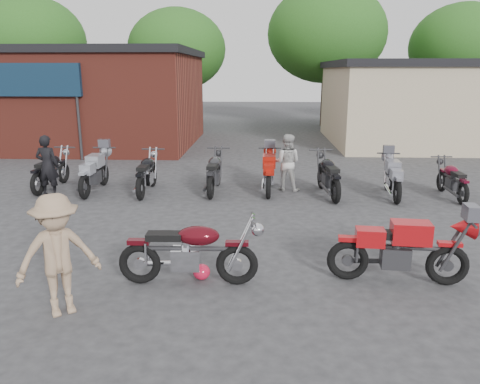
{
  "coord_description": "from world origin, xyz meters",
  "views": [
    {
      "loc": [
        0.13,
        -7.48,
        3.32
      ],
      "look_at": [
        -0.28,
        1.83,
        0.9
      ],
      "focal_mm": 35.0,
      "sensor_mm": 36.0,
      "label": 1
    }
  ],
  "objects_px": {
    "vintage_motorcycle": "(191,248)",
    "sportbike": "(401,246)",
    "row_bike_1": "(94,170)",
    "row_bike_4": "(269,170)",
    "row_bike_0": "(51,168)",
    "person_light": "(287,163)",
    "row_bike_5": "(328,173)",
    "person_tan": "(58,255)",
    "person_dark": "(47,166)",
    "row_bike_3": "(214,170)",
    "row_bike_7": "(452,178)",
    "row_bike_2": "(147,171)",
    "helmet": "(202,272)",
    "row_bike_6": "(393,176)"
  },
  "relations": [
    {
      "from": "helmet",
      "to": "row_bike_5",
      "type": "relative_size",
      "value": 0.13
    },
    {
      "from": "row_bike_6",
      "to": "row_bike_7",
      "type": "bearing_deg",
      "value": -85.57
    },
    {
      "from": "row_bike_7",
      "to": "row_bike_4",
      "type": "bearing_deg",
      "value": 83.65
    },
    {
      "from": "person_dark",
      "to": "row_bike_1",
      "type": "height_order",
      "value": "person_dark"
    },
    {
      "from": "sportbike",
      "to": "row_bike_7",
      "type": "distance_m",
      "value": 6.11
    },
    {
      "from": "sportbike",
      "to": "row_bike_0",
      "type": "relative_size",
      "value": 1.03
    },
    {
      "from": "person_dark",
      "to": "row_bike_3",
      "type": "relative_size",
      "value": 0.78
    },
    {
      "from": "row_bike_7",
      "to": "row_bike_1",
      "type": "bearing_deg",
      "value": 87.75
    },
    {
      "from": "row_bike_3",
      "to": "row_bike_4",
      "type": "xyz_separation_m",
      "value": [
        1.53,
        0.11,
        -0.01
      ]
    },
    {
      "from": "vintage_motorcycle",
      "to": "sportbike",
      "type": "xyz_separation_m",
      "value": [
        3.34,
        0.2,
        -0.0
      ]
    },
    {
      "from": "sportbike",
      "to": "row_bike_4",
      "type": "height_order",
      "value": "sportbike"
    },
    {
      "from": "row_bike_1",
      "to": "row_bike_6",
      "type": "height_order",
      "value": "row_bike_1"
    },
    {
      "from": "vintage_motorcycle",
      "to": "row_bike_1",
      "type": "bearing_deg",
      "value": 120.65
    },
    {
      "from": "row_bike_2",
      "to": "row_bike_7",
      "type": "distance_m",
      "value": 8.31
    },
    {
      "from": "helmet",
      "to": "row_bike_0",
      "type": "height_order",
      "value": "row_bike_0"
    },
    {
      "from": "helmet",
      "to": "row_bike_2",
      "type": "xyz_separation_m",
      "value": [
        -2.22,
        5.56,
        0.48
      ]
    },
    {
      "from": "vintage_motorcycle",
      "to": "row_bike_6",
      "type": "relative_size",
      "value": 1.06
    },
    {
      "from": "row_bike_3",
      "to": "row_bike_7",
      "type": "bearing_deg",
      "value": -91.13
    },
    {
      "from": "row_bike_1",
      "to": "row_bike_4",
      "type": "height_order",
      "value": "row_bike_1"
    },
    {
      "from": "person_tan",
      "to": "row_bike_1",
      "type": "bearing_deg",
      "value": 72.0
    },
    {
      "from": "helmet",
      "to": "person_dark",
      "type": "height_order",
      "value": "person_dark"
    },
    {
      "from": "sportbike",
      "to": "person_tan",
      "type": "relative_size",
      "value": 1.23
    },
    {
      "from": "row_bike_0",
      "to": "row_bike_7",
      "type": "distance_m",
      "value": 11.18
    },
    {
      "from": "row_bike_4",
      "to": "row_bike_7",
      "type": "xyz_separation_m",
      "value": [
        4.9,
        -0.45,
        -0.07
      ]
    },
    {
      "from": "person_dark",
      "to": "row_bike_2",
      "type": "distance_m",
      "value": 2.64
    },
    {
      "from": "row_bike_0",
      "to": "row_bike_2",
      "type": "xyz_separation_m",
      "value": [
        2.86,
        -0.32,
        0.01
      ]
    },
    {
      "from": "row_bike_7",
      "to": "person_light",
      "type": "bearing_deg",
      "value": 81.24
    },
    {
      "from": "row_bike_1",
      "to": "person_tan",
      "type": "bearing_deg",
      "value": -164.47
    },
    {
      "from": "row_bike_2",
      "to": "person_dark",
      "type": "bearing_deg",
      "value": 99.22
    },
    {
      "from": "person_tan",
      "to": "row_bike_2",
      "type": "distance_m",
      "value": 6.76
    },
    {
      "from": "sportbike",
      "to": "person_tan",
      "type": "distance_m",
      "value": 5.16
    },
    {
      "from": "person_tan",
      "to": "row_bike_4",
      "type": "relative_size",
      "value": 0.82
    },
    {
      "from": "helmet",
      "to": "row_bike_4",
      "type": "xyz_separation_m",
      "value": [
        1.19,
        5.86,
        0.48
      ]
    },
    {
      "from": "row_bike_1",
      "to": "row_bike_4",
      "type": "bearing_deg",
      "value": -87.15
    },
    {
      "from": "vintage_motorcycle",
      "to": "row_bike_0",
      "type": "bearing_deg",
      "value": 128.16
    },
    {
      "from": "person_light",
      "to": "row_bike_5",
      "type": "relative_size",
      "value": 0.75
    },
    {
      "from": "sportbike",
      "to": "row_bike_0",
      "type": "xyz_separation_m",
      "value": [
        -8.28,
        5.86,
        -0.02
      ]
    },
    {
      "from": "row_bike_3",
      "to": "row_bike_6",
      "type": "xyz_separation_m",
      "value": [
        4.86,
        -0.32,
        -0.03
      ]
    },
    {
      "from": "row_bike_6",
      "to": "row_bike_4",
      "type": "bearing_deg",
      "value": 87.89
    },
    {
      "from": "person_light",
      "to": "row_bike_3",
      "type": "height_order",
      "value": "person_light"
    },
    {
      "from": "person_tan",
      "to": "row_bike_7",
      "type": "bearing_deg",
      "value": 6.19
    },
    {
      "from": "person_dark",
      "to": "row_bike_0",
      "type": "relative_size",
      "value": 0.81
    },
    {
      "from": "sportbike",
      "to": "person_light",
      "type": "bearing_deg",
      "value": 109.31
    },
    {
      "from": "row_bike_7",
      "to": "person_dark",
      "type": "bearing_deg",
      "value": 90.55
    },
    {
      "from": "row_bike_4",
      "to": "person_tan",
      "type": "bearing_deg",
      "value": 158.7
    },
    {
      "from": "person_light",
      "to": "row_bike_7",
      "type": "height_order",
      "value": "person_light"
    },
    {
      "from": "helmet",
      "to": "row_bike_1",
      "type": "distance_m",
      "value": 6.75
    },
    {
      "from": "person_tan",
      "to": "row_bike_1",
      "type": "distance_m",
      "value": 7.06
    },
    {
      "from": "row_bike_0",
      "to": "row_bike_5",
      "type": "relative_size",
      "value": 0.96
    },
    {
      "from": "row_bike_3",
      "to": "row_bike_4",
      "type": "height_order",
      "value": "row_bike_3"
    }
  ]
}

